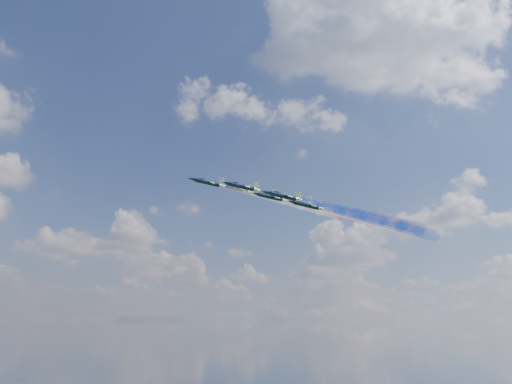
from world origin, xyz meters
TOP-DOWN VIEW (x-y plane):
  - jet_lead at (-4.46, 27.57)m, footprint 15.57×14.65m
  - trail_lead at (16.67, 16.86)m, footprint 34.99×21.30m
  - jet_inner_left at (0.72, 16.71)m, footprint 15.57×14.65m
  - trail_inner_left at (21.85, 5.99)m, footprint 34.99×21.30m
  - jet_inner_right at (9.33, 31.32)m, footprint 15.57×14.65m
  - trail_inner_right at (30.46, 20.61)m, footprint 34.99×21.30m
  - jet_outer_left at (4.92, 2.76)m, footprint 15.57×14.65m
  - trail_outer_left at (26.05, -7.95)m, footprint 34.99×21.30m
  - jet_center_third at (12.98, 18.06)m, footprint 15.57×14.65m
  - trail_center_third at (34.11, 7.35)m, footprint 34.99×21.30m
  - jet_outer_right at (21.63, 33.25)m, footprint 15.57×14.65m
  - trail_outer_right at (42.76, 22.53)m, footprint 34.99×21.30m
  - jet_rear_left at (18.41, 7.59)m, footprint 15.57×14.65m
  - trail_rear_left at (39.55, -3.12)m, footprint 34.99×21.30m
  - jet_rear_right at (27.12, 21.75)m, footprint 15.57×14.65m
  - trail_rear_right at (48.26, 11.03)m, footprint 34.99×21.30m

SIDE VIEW (x-z plane):
  - trail_rear_left at x=39.55m, z-range 134.52..146.48m
  - trail_outer_left at x=26.05m, z-range 134.71..146.67m
  - trail_center_third at x=34.11m, z-range 138.12..150.07m
  - jet_rear_left at x=18.41m, z-range 141.20..148.95m
  - jet_outer_left at x=4.92m, z-range 141.39..149.14m
  - trail_inner_left at x=21.85m, z-range 139.48..151.44m
  - trail_rear_right at x=48.26m, z-range 139.54..151.50m
  - trail_lead at x=16.67m, z-range 142.03..153.99m
  - jet_center_third at x=12.98m, z-range 144.79..152.55m
  - trail_inner_right at x=30.46m, z-range 142.75..154.70m
  - trail_outer_right at x=42.76m, z-range 143.23..155.18m
  - jet_inner_left at x=0.72m, z-range 146.16..153.91m
  - jet_rear_right at x=27.12m, z-range 146.22..153.97m
  - jet_lead at x=-4.46m, z-range 148.71..156.47m
  - jet_inner_right at x=9.33m, z-range 149.42..157.18m
  - jet_outer_right at x=21.63m, z-range 149.90..157.66m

